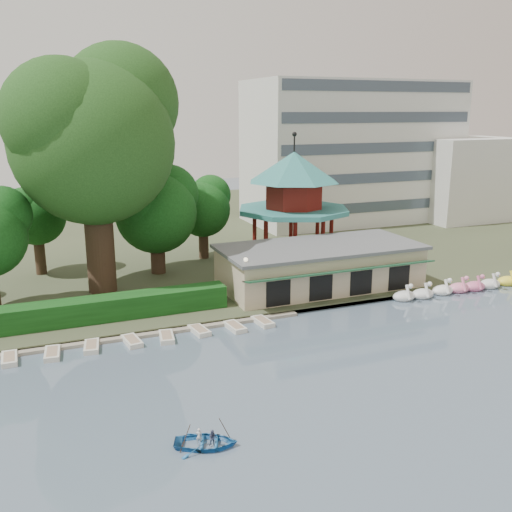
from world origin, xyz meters
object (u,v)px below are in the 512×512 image
big_tree (94,130)px  rowboat_with_passengers (206,438)px  pavilion (293,195)px  dock (81,342)px  boathouse (320,265)px

big_tree → rowboat_with_passengers: 30.48m
pavilion → rowboat_with_passengers: bearing=-122.3°
pavilion → big_tree: big_tree is taller
dock → pavilion: size_ratio=2.52×
boathouse → big_tree: bearing=161.6°
boathouse → rowboat_with_passengers: boathouse is taller
dock → big_tree: (3.19, 11.03, 14.58)m
pavilion → big_tree: bearing=-169.7°
boathouse → rowboat_with_passengers: size_ratio=3.49×
rowboat_with_passengers → pavilion: bearing=57.7°
dock → boathouse: size_ratio=1.83×
dock → big_tree: 18.56m
dock → rowboat_with_passengers: bearing=-73.9°
boathouse → dock: bearing=-167.8°
rowboat_with_passengers → boathouse: bearing=49.8°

